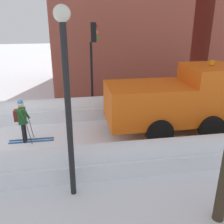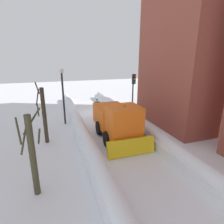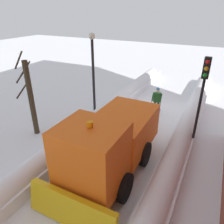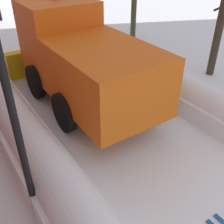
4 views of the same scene
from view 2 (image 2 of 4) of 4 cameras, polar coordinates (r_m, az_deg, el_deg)
name	(u,v)px [view 2 (image 2 of 4)]	position (r m, az deg, el deg)	size (l,w,h in m)	color
ground_plane	(132,158)	(12.00, 6.17, -13.86)	(80.00, 80.00, 0.00)	white
snowbank_left	(166,145)	(12.89, 16.29, -9.85)	(1.10, 36.00, 1.06)	white
snowbank_right	(94,158)	(11.10, -5.64, -14.04)	(1.10, 36.00, 0.99)	white
building_brick_near	(206,14)	(19.32, 27.04, 25.32)	(8.39, 8.01, 19.04)	brown
plow_truck	(117,120)	(14.01, 1.45, -2.49)	(3.20, 5.98, 3.12)	orange
skier	(97,106)	(20.07, -4.56, 1.99)	(0.62, 1.80, 1.81)	black
traffic_light_pole	(133,89)	(17.59, 6.60, 7.12)	(0.28, 0.42, 4.55)	black
street_lamp	(63,90)	(17.24, -14.96, 6.65)	(0.40, 0.40, 5.10)	black
bare_tree_near	(44,115)	(13.96, -20.27, -0.84)	(0.61, 1.18, 4.46)	#382D1F
bare_tree_mid	(32,154)	(8.91, -23.40, -11.79)	(1.09, 1.31, 4.06)	#3E3B27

